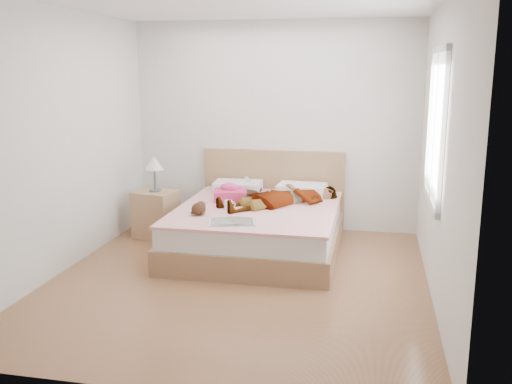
# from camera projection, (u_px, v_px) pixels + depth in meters

# --- Properties ---
(ground) EXTENTS (4.00, 4.00, 0.00)m
(ground) POSITION_uv_depth(u_px,v_px,m) (238.00, 281.00, 5.53)
(ground) COLOR #522F19
(ground) RESTS_ON ground
(woman) EXTENTS (1.53, 1.42, 0.21)m
(woman) POSITION_uv_depth(u_px,v_px,m) (283.00, 194.00, 6.47)
(woman) COLOR white
(woman) RESTS_ON bed
(hair) EXTENTS (0.58, 0.67, 0.09)m
(hair) POSITION_uv_depth(u_px,v_px,m) (243.00, 189.00, 7.03)
(hair) COLOR black
(hair) RESTS_ON bed
(phone) EXTENTS (0.10, 0.10, 0.05)m
(phone) POSITION_uv_depth(u_px,v_px,m) (247.00, 179.00, 6.94)
(phone) COLOR silver
(phone) RESTS_ON bed
(room_shell) EXTENTS (4.00, 4.00, 4.00)m
(room_shell) POSITION_uv_depth(u_px,v_px,m) (436.00, 127.00, 5.15)
(room_shell) COLOR white
(room_shell) RESTS_ON ground
(bed) EXTENTS (1.80, 2.08, 1.00)m
(bed) POSITION_uv_depth(u_px,v_px,m) (259.00, 225.00, 6.46)
(bed) COLOR brown
(bed) RESTS_ON ground
(towel) EXTENTS (0.44, 0.39, 0.20)m
(towel) POSITION_uv_depth(u_px,v_px,m) (230.00, 193.00, 6.64)
(towel) COLOR #D13869
(towel) RESTS_ON bed
(magazine) EXTENTS (0.53, 0.41, 0.03)m
(magazine) POSITION_uv_depth(u_px,v_px,m) (232.00, 222.00, 5.68)
(magazine) COLOR white
(magazine) RESTS_ON bed
(coffee_mug) EXTENTS (0.13, 0.11, 0.10)m
(coffee_mug) POSITION_uv_depth(u_px,v_px,m) (229.00, 205.00, 6.21)
(coffee_mug) COLOR white
(coffee_mug) RESTS_ON bed
(plush_toy) EXTENTS (0.16, 0.24, 0.13)m
(plush_toy) POSITION_uv_depth(u_px,v_px,m) (199.00, 208.00, 5.98)
(plush_toy) COLOR black
(plush_toy) RESTS_ON bed
(nightstand) EXTENTS (0.53, 0.49, 0.99)m
(nightstand) POSITION_uv_depth(u_px,v_px,m) (156.00, 210.00, 6.93)
(nightstand) COLOR olive
(nightstand) RESTS_ON ground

